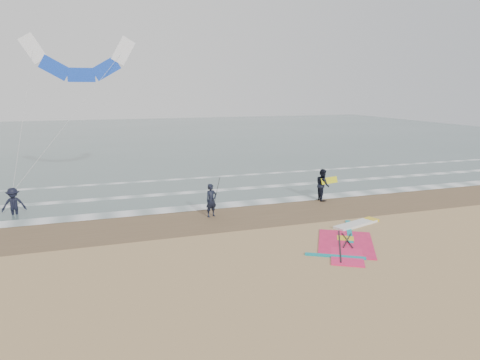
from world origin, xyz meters
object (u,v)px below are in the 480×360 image
object	(u,v)px
windsurf_rig	(350,238)
person_walking	(323,185)
person_wading	(13,199)
surf_kite	(80,63)
person_standing	(211,200)

from	to	relation	value
windsurf_rig	person_walking	world-z (taller)	person_walking
person_wading	surf_kite	distance (m)	9.49
person_walking	person_wading	xyz separation A→B (m)	(-17.59, 2.43, -0.04)
person_walking	surf_kite	bearing A→B (deg)	71.31
windsurf_rig	person_standing	bearing A→B (deg)	133.74
windsurf_rig	person_walking	bearing A→B (deg)	71.34
person_walking	surf_kite	distance (m)	17.05
person_standing	surf_kite	xyz separation A→B (m)	(-6.32, 8.07, 7.51)
person_walking	person_wading	world-z (taller)	person_walking
surf_kite	person_wading	bearing A→B (deg)	-131.02
person_standing	surf_kite	world-z (taller)	surf_kite
windsurf_rig	person_walking	distance (m)	7.07
person_walking	person_wading	distance (m)	17.75
windsurf_rig	person_walking	size ratio (longest dim) A/B	2.94
person_standing	windsurf_rig	bearing A→B (deg)	-65.46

